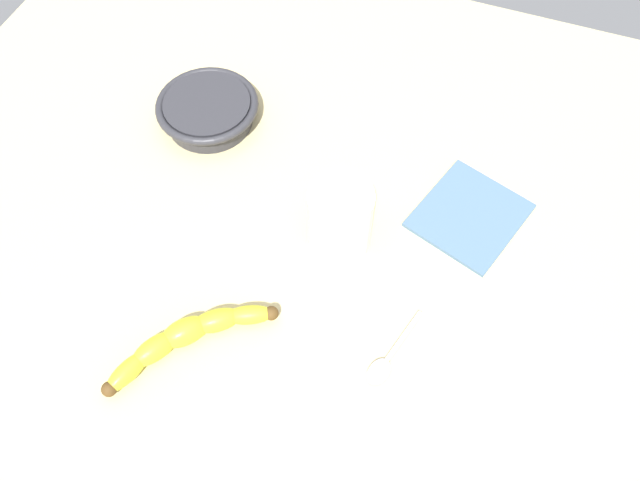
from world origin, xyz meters
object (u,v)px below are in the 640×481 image
banana (187,337)px  teaspoon (382,367)px  smoothie_glass (340,220)px  ceramic_bowl (208,110)px

banana → teaspoon: size_ratio=1.54×
banana → smoothie_glass: (-19.88, 12.13, 3.35)cm
smoothie_glass → ceramic_bowl: smoothie_glass is taller
banana → teaspoon: (-4.99, 22.76, -1.23)cm
smoothie_glass → teaspoon: size_ratio=0.92×
ceramic_bowl → banana: bearing=21.6°
banana → smoothie_glass: size_ratio=1.68×
ceramic_bowl → teaspoon: bearing=52.0°
smoothie_glass → ceramic_bowl: (-13.03, -25.13, -2.56)cm
banana → ceramic_bowl: size_ratio=1.14×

